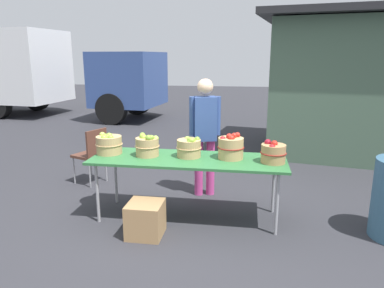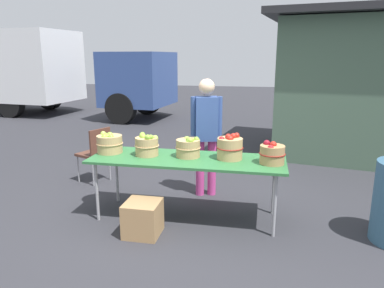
{
  "view_description": "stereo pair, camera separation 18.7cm",
  "coord_description": "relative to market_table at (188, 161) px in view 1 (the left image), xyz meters",
  "views": [
    {
      "loc": [
        0.68,
        -4.04,
        1.92
      ],
      "look_at": [
        0.0,
        0.3,
        0.85
      ],
      "focal_mm": 33.67,
      "sensor_mm": 36.0,
      "label": 1
    },
    {
      "loc": [
        0.87,
        -4.01,
        1.92
      ],
      "look_at": [
        0.0,
        0.3,
        0.85
      ],
      "focal_mm": 33.67,
      "sensor_mm": 36.0,
      "label": 2
    }
  ],
  "objects": [
    {
      "name": "ground_plane",
      "position": [
        0.0,
        0.0,
        -0.71
      ],
      "size": [
        40.0,
        40.0,
        0.0
      ],
      "primitive_type": "plane",
      "color": "#2D2D33"
    },
    {
      "name": "market_table",
      "position": [
        0.0,
        0.0,
        0.0
      ],
      "size": [
        2.3,
        0.76,
        0.75
      ],
      "color": "#2D6B38",
      "rests_on": "ground"
    },
    {
      "name": "apple_basket_green_0",
      "position": [
        -1.0,
        0.06,
        0.16
      ],
      "size": [
        0.33,
        0.33,
        0.26
      ],
      "color": "tan",
      "rests_on": "market_table"
    },
    {
      "name": "apple_basket_green_1",
      "position": [
        -0.5,
        0.03,
        0.16
      ],
      "size": [
        0.3,
        0.3,
        0.28
      ],
      "color": "tan",
      "rests_on": "market_table"
    },
    {
      "name": "apple_basket_green_2",
      "position": [
        0.01,
        0.06,
        0.16
      ],
      "size": [
        0.3,
        0.3,
        0.25
      ],
      "color": "tan",
      "rests_on": "market_table"
    },
    {
      "name": "apple_basket_red_0",
      "position": [
        0.5,
        0.07,
        0.18
      ],
      "size": [
        0.32,
        0.32,
        0.3
      ],
      "color": "tan",
      "rests_on": "market_table"
    },
    {
      "name": "apple_basket_red_1",
      "position": [
        0.98,
        -0.03,
        0.15
      ],
      "size": [
        0.29,
        0.29,
        0.26
      ],
      "color": "#A87F51",
      "rests_on": "market_table"
    },
    {
      "name": "vendor_adult",
      "position": [
        0.1,
        0.78,
        0.25
      ],
      "size": [
        0.42,
        0.29,
        1.63
      ],
      "rotation": [
        0.0,
        0.0,
        3.41
      ],
      "color": "#CC3F8C",
      "rests_on": "ground"
    },
    {
      "name": "box_truck",
      "position": [
        -6.55,
        7.06,
        0.78
      ],
      "size": [
        7.87,
        2.89,
        2.75
      ],
      "rotation": [
        0.0,
        0.0,
        -0.1
      ],
      "color": "white",
      "rests_on": "ground"
    },
    {
      "name": "food_kiosk",
      "position": [
        2.72,
        3.58,
        0.67
      ],
      "size": [
        3.96,
        3.48,
        2.74
      ],
      "rotation": [
        0.0,
        0.0,
        -0.18
      ],
      "color": "#47604C",
      "rests_on": "ground"
    },
    {
      "name": "folding_chair",
      "position": [
        -1.65,
        0.97,
        -0.2
      ],
      "size": [
        0.52,
        0.52,
        0.86
      ],
      "rotation": [
        0.0,
        0.0,
        4.32
      ],
      "color": "brown",
      "rests_on": "ground"
    },
    {
      "name": "produce_crate",
      "position": [
        -0.38,
        -0.54,
        -0.52
      ],
      "size": [
        0.38,
        0.38,
        0.38
      ],
      "primitive_type": "cube",
      "color": "#A87F51",
      "rests_on": "ground"
    }
  ]
}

